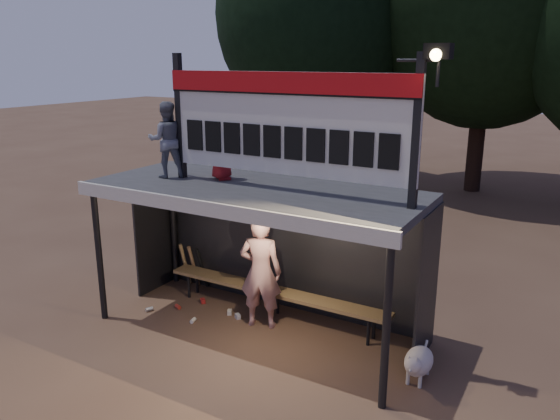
# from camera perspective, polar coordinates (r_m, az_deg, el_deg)

# --- Properties ---
(ground) EXTENTS (80.00, 80.00, 0.00)m
(ground) POSITION_cam_1_polar(r_m,az_deg,el_deg) (8.84, -2.48, -12.39)
(ground) COLOR #4F3727
(ground) RESTS_ON ground
(player) EXTENTS (0.77, 0.61, 1.84)m
(player) POSITION_cam_1_polar(r_m,az_deg,el_deg) (8.60, -2.03, -6.45)
(player) COLOR silver
(player) RESTS_ON ground
(child_a) EXTENTS (0.73, 0.72, 1.19)m
(child_a) POSITION_cam_1_polar(r_m,az_deg,el_deg) (8.77, -11.75, 7.19)
(child_a) COLOR slate
(child_a) RESTS_ON dugout_shelter
(child_b) EXTENTS (0.56, 0.55, 0.98)m
(child_b) POSITION_cam_1_polar(r_m,az_deg,el_deg) (8.50, -6.17, 6.45)
(child_b) COLOR #AA1A1E
(child_b) RESTS_ON dugout_shelter
(dugout_shelter) EXTENTS (5.10, 2.08, 2.32)m
(dugout_shelter) POSITION_cam_1_polar(r_m,az_deg,el_deg) (8.34, -1.73, -0.42)
(dugout_shelter) COLOR #373739
(dugout_shelter) RESTS_ON ground
(scoreboard_assembly) EXTENTS (4.10, 0.27, 1.99)m
(scoreboard_assembly) POSITION_cam_1_polar(r_m,az_deg,el_deg) (7.56, 0.81, 9.36)
(scoreboard_assembly) COLOR black
(scoreboard_assembly) RESTS_ON dugout_shelter
(bench) EXTENTS (4.00, 0.35, 0.48)m
(bench) POSITION_cam_1_polar(r_m,az_deg,el_deg) (9.07, -0.63, -8.57)
(bench) COLOR olive
(bench) RESTS_ON ground
(tree_left) EXTENTS (6.46, 6.46, 9.27)m
(tree_left) POSITION_cam_1_polar(r_m,az_deg,el_deg) (18.55, 3.80, 19.80)
(tree_left) COLOR #301D15
(tree_left) RESTS_ON ground
(dog) EXTENTS (0.36, 0.81, 0.49)m
(dog) POSITION_cam_1_polar(r_m,az_deg,el_deg) (7.69, 14.22, -15.12)
(dog) COLOR silver
(dog) RESTS_ON ground
(bats) EXTENTS (0.48, 0.33, 0.84)m
(bats) POSITION_cam_1_polar(r_m,az_deg,el_deg) (10.28, -9.02, -5.79)
(bats) COLOR #A6824D
(bats) RESTS_ON ground
(litter) EXTENTS (1.57, 0.83, 0.08)m
(litter) POSITION_cam_1_polar(r_m,az_deg,el_deg) (9.44, -8.46, -10.37)
(litter) COLOR #A51E1C
(litter) RESTS_ON ground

